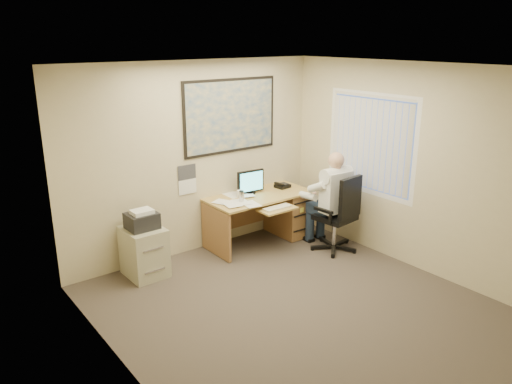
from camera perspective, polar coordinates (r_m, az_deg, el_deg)
room_shell at (r=5.30m, az=5.66°, el=-0.78°), size 4.00×4.50×2.70m
desk at (r=7.68m, az=2.26°, el=-2.04°), size 1.60×0.97×1.10m
world_map at (r=7.24m, az=-2.90°, el=8.68°), size 1.56×0.03×1.06m
wall_calendar at (r=7.03m, az=-7.86°, el=1.42°), size 0.28×0.01×0.42m
window_blinds at (r=7.18m, az=12.92°, el=5.35°), size 0.06×1.40×1.30m
filing_cabinet at (r=6.64m, az=-12.69°, el=-6.19°), size 0.48×0.57×0.91m
office_chair at (r=7.31m, az=9.22°, el=-4.19°), size 0.75×0.75×1.14m
person at (r=7.24m, az=8.92°, el=-1.10°), size 0.65×0.90×1.45m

